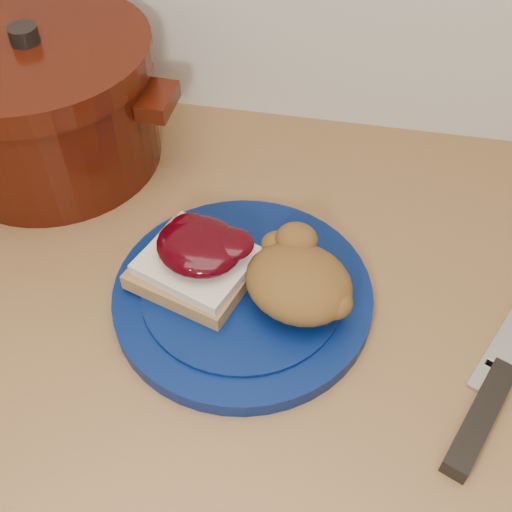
% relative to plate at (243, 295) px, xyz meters
% --- Properties ---
extents(base_cabinet, '(4.00, 0.60, 0.86)m').
position_rel_plate_xyz_m(base_cabinet, '(0.03, 0.03, -0.48)').
color(base_cabinet, beige).
rests_on(base_cabinet, floor).
extents(plate, '(0.35, 0.35, 0.02)m').
position_rel_plate_xyz_m(plate, '(0.00, 0.00, 0.00)').
color(plate, '#051548').
rests_on(plate, wood_countertop).
extents(sandwich, '(0.14, 0.13, 0.06)m').
position_rel_plate_xyz_m(sandwich, '(-0.05, 0.01, 0.04)').
color(sandwich, olive).
rests_on(sandwich, plate).
extents(stuffing_mound, '(0.14, 0.13, 0.05)m').
position_rel_plate_xyz_m(stuffing_mound, '(0.06, -0.01, 0.04)').
color(stuffing_mound, brown).
rests_on(stuffing_mound, plate).
extents(chef_knife, '(0.16, 0.31, 0.02)m').
position_rel_plate_xyz_m(chef_knife, '(0.25, -0.05, 0.00)').
color(chef_knife, black).
rests_on(chef_knife, wood_countertop).
extents(butter_knife, '(0.08, 0.14, 0.00)m').
position_rel_plate_xyz_m(butter_knife, '(0.26, 0.01, -0.01)').
color(butter_knife, silver).
rests_on(butter_knife, wood_countertop).
extents(dutch_oven, '(0.33, 0.29, 0.18)m').
position_rel_plate_xyz_m(dutch_oven, '(-0.28, 0.19, 0.07)').
color(dutch_oven, '#350D05').
rests_on(dutch_oven, wood_countertop).
extents(pepper_grinder, '(0.06, 0.06, 0.14)m').
position_rel_plate_xyz_m(pepper_grinder, '(-0.27, 0.19, 0.06)').
color(pepper_grinder, black).
rests_on(pepper_grinder, wood_countertop).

